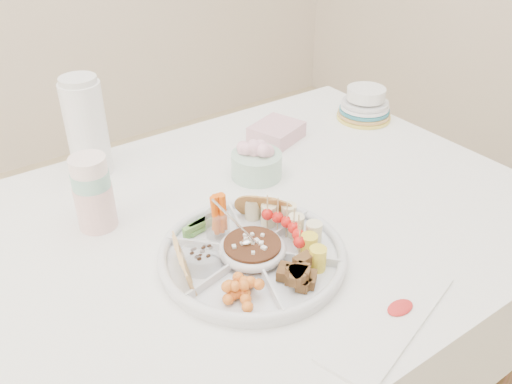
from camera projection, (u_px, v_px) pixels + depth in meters
dining_table at (231, 343)px, 1.42m from camera, size 1.52×1.02×0.76m
party_tray at (252, 252)px, 1.11m from camera, size 0.45×0.45×0.04m
bean_dip at (252, 249)px, 1.10m from camera, size 0.14×0.14×0.04m
tortillas at (265, 208)px, 1.20m from camera, size 0.12×0.12×0.06m
carrot_cucumber at (207, 211)px, 1.16m from camera, size 0.12×0.12×0.09m
pita_raisins at (189, 256)px, 1.06m from camera, size 0.13×0.13×0.06m
cherries at (237, 290)px, 0.99m from camera, size 0.12×0.12×0.04m
granola_chunks at (303, 275)px, 1.03m from camera, size 0.12×0.12×0.05m
banana_tomato at (312, 226)px, 1.12m from camera, size 0.13×0.13×0.09m
cup_stack at (91, 181)px, 1.16m from camera, size 0.10×0.10×0.23m
thermos at (86, 126)px, 1.36m from camera, size 0.11×0.11×0.26m
flower_bowl at (257, 160)px, 1.38m from camera, size 0.15×0.15×0.10m
napkin_stack at (276, 132)px, 1.57m from camera, size 0.17×0.16×0.05m
plate_stack at (365, 103)px, 1.68m from camera, size 0.21×0.21×0.11m
placemat at (388, 317)px, 0.98m from camera, size 0.35×0.20×0.01m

